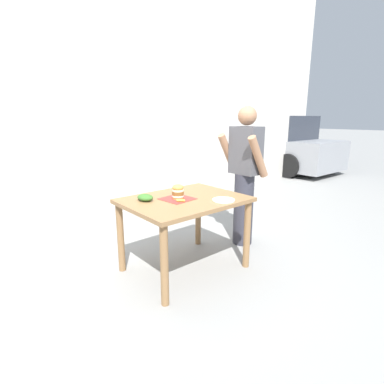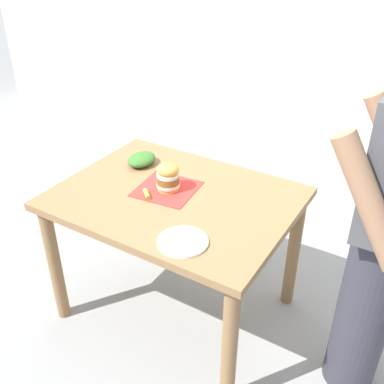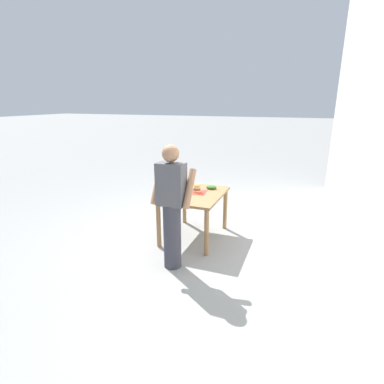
% 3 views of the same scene
% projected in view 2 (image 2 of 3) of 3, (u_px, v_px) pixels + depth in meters
% --- Properties ---
extents(ground_plane, '(80.00, 80.00, 0.00)m').
position_uv_depth(ground_plane, '(178.00, 306.00, 2.65)').
color(ground_plane, gray).
extents(patio_table, '(0.90, 1.18, 0.77)m').
position_uv_depth(patio_table, '(175.00, 215.00, 2.32)').
color(patio_table, olive).
rests_on(patio_table, ground).
extents(serving_paper, '(0.32, 0.32, 0.00)m').
position_uv_depth(serving_paper, '(167.00, 189.00, 2.30)').
color(serving_paper, red).
rests_on(serving_paper, patio_table).
extents(sandwich, '(0.12, 0.12, 0.18)m').
position_uv_depth(sandwich, '(168.00, 177.00, 2.26)').
color(sandwich, gold).
rests_on(sandwich, serving_paper).
extents(pickle_spear, '(0.07, 0.08, 0.02)m').
position_uv_depth(pickle_spear, '(147.00, 194.00, 2.23)').
color(pickle_spear, '#8EA83D').
rests_on(pickle_spear, serving_paper).
extents(side_plate_with_forks, '(0.22, 0.22, 0.02)m').
position_uv_depth(side_plate_with_forks, '(183.00, 242.00, 1.92)').
color(side_plate_with_forks, white).
rests_on(side_plate_with_forks, patio_table).
extents(side_salad, '(0.18, 0.14, 0.06)m').
position_uv_depth(side_salad, '(142.00, 159.00, 2.53)').
color(side_salad, '#386B28').
rests_on(side_salad, patio_table).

